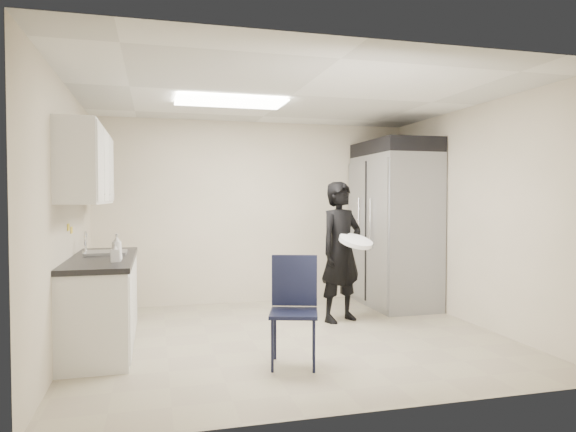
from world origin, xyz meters
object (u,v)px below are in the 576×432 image
object	(u,v)px
lower_counter	(102,304)
folding_chair	(294,313)
commercial_fridge	(394,231)
man_tuxedo	(341,251)

from	to	relation	value
lower_counter	folding_chair	bearing A→B (deg)	-32.62
commercial_fridge	man_tuxedo	size ratio (longest dim) A/B	1.23
commercial_fridge	folding_chair	xyz separation A→B (m)	(-2.06, -2.18, -0.58)
folding_chair	man_tuxedo	distance (m)	1.83
commercial_fridge	man_tuxedo	xyz separation A→B (m)	(-1.05, -0.69, -0.20)
lower_counter	commercial_fridge	bearing A→B (deg)	15.88
lower_counter	commercial_fridge	xyz separation A→B (m)	(3.78, 1.07, 0.62)
folding_chair	commercial_fridge	bearing A→B (deg)	63.56
lower_counter	folding_chair	size ratio (longest dim) A/B	2.00
commercial_fridge	folding_chair	size ratio (longest dim) A/B	2.21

